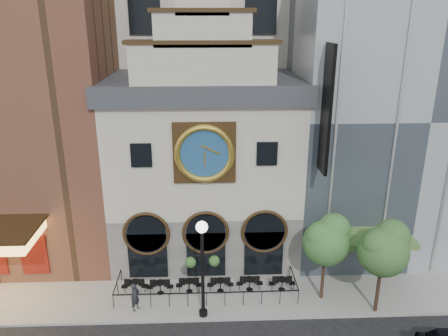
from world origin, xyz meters
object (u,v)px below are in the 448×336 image
bistro_5 (282,283)px  pedestrian (135,297)px  bistro_0 (135,286)px  bistro_1 (160,287)px  lamppost (202,259)px  bistro_4 (250,283)px  bistro_2 (189,285)px  tree_left (327,239)px  bistro_3 (220,284)px  tree_right (384,248)px

bistro_5 → pedestrian: pedestrian is taller
bistro_0 → bistro_1: (1.54, -0.12, 0.00)m
bistro_1 → lamppost: bearing=-39.6°
bistro_4 → pedestrian: 6.84m
lamppost → bistro_4: bearing=35.5°
pedestrian → bistro_2: bearing=-29.2°
bistro_1 → bistro_5: bearing=0.4°
pedestrian → lamppost: size_ratio=0.29×
bistro_1 → tree_left: tree_left is taller
bistro_1 → bistro_2: bearing=3.4°
bistro_0 → bistro_5: bearing=-0.5°
bistro_4 → bistro_5: size_ratio=1.00×
bistro_4 → lamppost: 4.78m
bistro_3 → bistro_4: 1.78m
bistro_1 → pedestrian: pedestrian is taller
bistro_0 → tree_right: bearing=-9.1°
bistro_0 → bistro_3: bearing=-0.6°
bistro_4 → lamppost: bearing=-140.9°
bistro_5 → bistro_1: bearing=-179.6°
bistro_0 → bistro_3: same height
bistro_5 → tree_left: size_ratio=0.30×
tree_right → lamppost: bearing=-179.8°
tree_right → bistro_2: bearing=168.2°
bistro_1 → tree_left: bearing=-4.5°
lamppost → tree_left: (7.03, 1.38, 0.28)m
bistro_1 → tree_right: size_ratio=0.29×
bistro_3 → pedestrian: bearing=-162.1°
bistro_1 → bistro_4: (5.40, 0.13, 0.00)m
bistro_3 → pedestrian: (-4.85, -1.57, 0.37)m
pedestrian → tree_left: size_ratio=0.32×
bistro_1 → bistro_5: same height
bistro_1 → tree_left: (9.63, -0.76, 3.39)m
bistro_0 → bistro_4: same height
bistro_2 → bistro_4: size_ratio=1.00×
bistro_3 → bistro_5: bearing=-0.4°
pedestrian → tree_right: (13.61, -0.62, 3.19)m
bistro_4 → lamppost: (-2.81, -2.28, 3.12)m
bistro_0 → pedestrian: 1.69m
bistro_2 → tree_right: (10.64, -2.21, 3.56)m
pedestrian → lamppost: lamppost is taller
bistro_5 → tree_right: 6.52m
bistro_0 → bistro_4: bearing=0.1°
tree_right → bistro_0: bearing=170.9°
bistro_3 → bistro_1: bearing=-178.8°
bistro_2 → lamppost: 3.94m
bistro_0 → bistro_5: same height
bistro_4 → tree_left: bearing=-12.0°
bistro_1 → bistro_5: (7.37, 0.05, 0.00)m
bistro_2 → tree_right: size_ratio=0.29×
bistro_4 → pedestrian: size_ratio=0.95×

